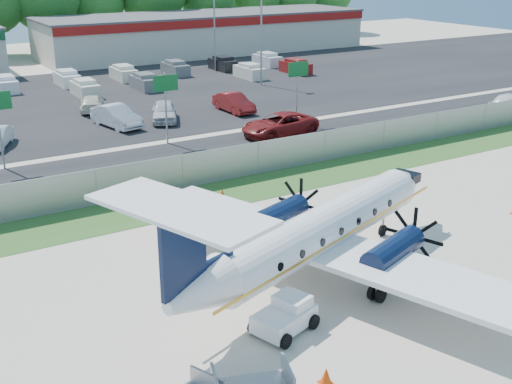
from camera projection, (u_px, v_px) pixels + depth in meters
ground at (335, 292)px, 25.33m from camera, size 170.00×170.00×0.00m
grass_verge at (199, 199)px, 34.95m from camera, size 170.00×4.00×0.02m
access_road at (150, 165)px, 40.56m from camera, size 170.00×8.00×0.02m
parking_lot at (60, 103)px, 57.41m from camera, size 170.00×32.00×0.02m
perimeter_fence at (183, 172)px, 36.21m from camera, size 120.00×0.06×1.99m
building_east at (206, 33)px, 86.76m from camera, size 44.40×12.40×5.24m
sign_mid at (166, 93)px, 43.91m from camera, size 1.80×0.26×5.00m
sign_right at (298, 78)px, 49.25m from camera, size 1.80×0.26×5.00m
light_pole_ne at (261, 33)px, 63.71m from camera, size 0.90×0.35×9.09m
light_pole_se at (214, 24)px, 71.73m from camera, size 0.90×0.35×9.09m
aircraft at (319, 231)px, 25.69m from camera, size 17.72×17.26×5.44m
pushback_tug at (286, 315)px, 22.57m from camera, size 2.55×2.18×1.21m
cone_port_wing at (326, 376)px, 19.80m from camera, size 0.40×0.40×0.57m
cone_starboard_wing at (222, 194)px, 35.02m from camera, size 0.35×0.35×0.50m
road_car_mid at (279, 135)px, 47.28m from camera, size 6.04×3.09×1.63m
road_car_east at (510, 112)px, 54.31m from camera, size 5.18×2.75×1.68m
parked_car_c at (117, 127)px, 49.61m from camera, size 2.75×5.34×1.68m
parked_car_d at (165, 121)px, 51.35m from camera, size 3.60×5.09×1.61m
parked_car_e at (234, 112)px, 54.39m from camera, size 1.77×4.78×1.56m
parked_car_g at (93, 111)px, 54.67m from camera, size 3.33×5.00×1.35m
far_parking_rows at (45, 94)px, 61.42m from camera, size 56.00×10.00×1.60m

